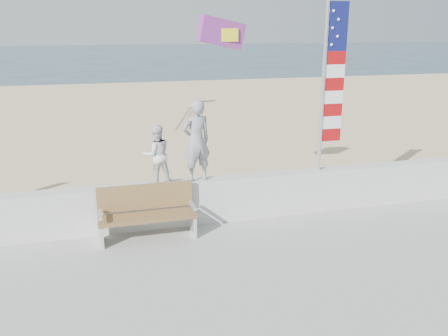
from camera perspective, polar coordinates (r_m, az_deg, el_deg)
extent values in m
plane|color=#2A4154|center=(8.21, 2.00, -12.70)|extent=(220.00, 220.00, 0.00)
cube|color=beige|center=(16.47, -7.28, 2.50)|extent=(90.00, 40.00, 0.08)
cube|color=silver|center=(9.70, -1.45, -3.84)|extent=(30.00, 0.35, 0.90)
imported|color=gray|center=(9.27, -3.35, 3.29)|extent=(0.66, 0.51, 1.61)
imported|color=silver|center=(9.20, -8.09, 1.60)|extent=(0.63, 0.52, 1.16)
cube|color=brown|center=(8.99, -9.17, -5.84)|extent=(1.80, 0.50, 0.06)
cube|color=olive|center=(9.13, -9.45, -3.41)|extent=(1.80, 0.05, 0.50)
cube|color=silver|center=(9.05, -14.50, -7.67)|extent=(0.06, 0.50, 0.40)
cube|color=silver|center=(8.85, -14.68, -5.44)|extent=(0.06, 0.45, 0.05)
cube|color=white|center=(9.19, -3.80, -6.75)|extent=(0.06, 0.50, 0.40)
cube|color=silver|center=(9.00, -3.78, -4.53)|extent=(0.06, 0.45, 0.05)
cylinder|color=silver|center=(9.98, 11.84, 9.43)|extent=(0.08, 0.08, 3.50)
cube|color=#0F1451|center=(10.02, 13.53, 16.24)|extent=(0.44, 0.02, 0.95)
cube|color=#9E0A0C|center=(10.26, 12.71, 3.92)|extent=(0.44, 0.02, 0.26)
cube|color=white|center=(10.20, 12.80, 5.37)|extent=(0.44, 0.02, 0.26)
cube|color=#9E0A0C|center=(10.16, 12.90, 6.83)|extent=(0.44, 0.02, 0.26)
cube|color=white|center=(10.12, 13.00, 8.30)|extent=(0.44, 0.02, 0.26)
cube|color=#9E0A0C|center=(10.09, 13.09, 9.79)|extent=(0.44, 0.02, 0.26)
cube|color=white|center=(10.06, 13.19, 11.28)|extent=(0.44, 0.02, 0.26)
cube|color=#9E0A0C|center=(10.04, 13.29, 12.78)|extent=(0.44, 0.02, 0.26)
sphere|color=white|center=(9.96, 12.81, 14.27)|extent=(0.06, 0.06, 0.06)
sphere|color=white|center=(10.01, 13.50, 15.15)|extent=(0.06, 0.06, 0.06)
sphere|color=white|center=(9.95, 12.93, 16.10)|extent=(0.06, 0.06, 0.06)
sphere|color=white|center=(10.01, 13.63, 16.98)|extent=(0.06, 0.06, 0.06)
sphere|color=white|center=(9.96, 13.05, 17.94)|extent=(0.06, 0.06, 0.06)
cube|color=red|center=(10.39, -0.35, 15.99)|extent=(1.08, 0.40, 0.72)
cube|color=yellow|center=(10.43, 0.48, 15.72)|extent=(0.37, 0.28, 0.27)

